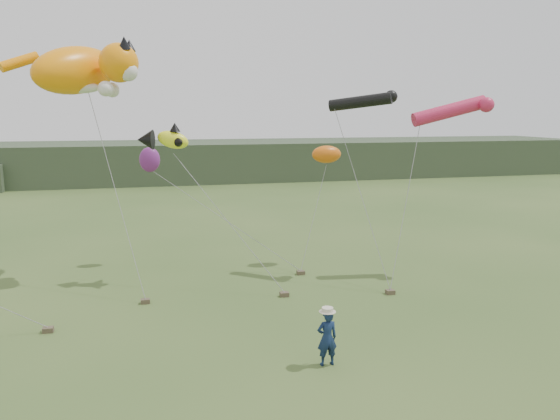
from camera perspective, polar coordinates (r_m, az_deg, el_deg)
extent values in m
plane|color=#385123|center=(17.46, 3.05, -14.15)|extent=(120.00, 120.00, 0.00)
cube|color=#2D3D28|center=(60.62, -9.28, 5.14)|extent=(90.00, 12.00, 4.00)
imported|color=#112142|center=(16.09, 4.94, -13.17)|extent=(0.61, 0.41, 1.64)
cube|color=brown|center=(21.70, -13.89, -9.23)|extent=(0.34, 0.27, 0.17)
cube|color=brown|center=(21.84, 0.45, -8.80)|extent=(0.34, 0.27, 0.17)
cube|color=brown|center=(22.53, 11.44, -8.40)|extent=(0.34, 0.27, 0.17)
cube|color=brown|center=(20.03, -23.07, -11.44)|extent=(0.34, 0.27, 0.17)
cube|color=brown|center=(24.68, 2.18, -6.55)|extent=(0.34, 0.27, 0.17)
ellipsoid|color=orange|center=(25.34, -20.55, 13.51)|extent=(4.53, 4.69, 2.58)
sphere|color=orange|center=(24.33, -16.50, 14.54)|extent=(1.62, 1.62, 1.62)
cone|color=black|center=(23.95, -15.98, 16.48)|extent=(0.50, 0.61, 0.61)
cone|color=black|center=(24.83, -15.47, 16.26)|extent=(0.50, 0.58, 0.57)
sphere|color=silver|center=(24.02, -15.61, 13.78)|extent=(0.81, 0.81, 0.81)
ellipsoid|color=silver|center=(25.01, -20.10, 11.94)|extent=(1.58, 0.79, 0.49)
sphere|color=silver|center=(23.75, -17.75, 11.98)|extent=(0.63, 0.63, 0.63)
sphere|color=silver|center=(25.00, -17.14, 11.90)|extent=(0.63, 0.63, 0.63)
cylinder|color=orange|center=(26.43, -25.59, 13.79)|extent=(1.67, 1.23, 0.97)
ellipsoid|color=#F7FF22|center=(23.38, -11.13, 7.21)|extent=(1.55, 0.89, 1.01)
cone|color=black|center=(23.63, -13.92, 7.14)|extent=(0.84, 0.98, 0.85)
cone|color=black|center=(23.36, -10.94, 8.49)|extent=(0.47, 0.47, 0.38)
cone|color=black|center=(22.93, -10.35, 6.95)|extent=(0.50, 0.53, 0.38)
cone|color=black|center=(23.87, -10.49, 7.06)|extent=(0.50, 0.53, 0.38)
cylinder|color=black|center=(24.56, 8.38, 11.11)|extent=(2.55, 2.11, 0.84)
sphere|color=black|center=(24.65, 11.54, 11.53)|extent=(0.55, 0.55, 0.55)
cylinder|color=#BF214A|center=(25.32, 17.25, 9.85)|extent=(3.37, 0.97, 1.38)
sphere|color=#BF214A|center=(25.66, 20.77, 10.24)|extent=(0.65, 0.65, 0.65)
ellipsoid|color=#DB610F|center=(26.01, 4.89, 5.82)|extent=(1.42, 0.83, 0.83)
ellipsoid|color=#702375|center=(26.48, -13.46, 5.14)|extent=(0.96, 0.64, 1.18)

